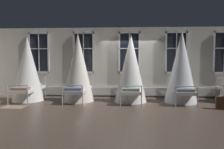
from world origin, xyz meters
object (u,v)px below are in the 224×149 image
cot_second (78,68)px  cot_third (131,69)px  cot_first (28,69)px  cot_fourth (181,68)px

cot_second → cot_third: (2.11, -0.02, -0.02)m
cot_second → cot_first: bearing=92.6°
cot_fourth → cot_second: bearing=91.1°
cot_second → cot_fourth: size_ratio=0.97×
cot_first → cot_fourth: 6.14m
cot_first → cot_second: 2.07m
cot_second → cot_fourth: (4.07, -0.03, 0.04)m
cot_fourth → cot_first: bearing=91.7°
cot_first → cot_fourth: size_ratio=0.94×
cot_second → cot_third: size_ratio=1.02×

